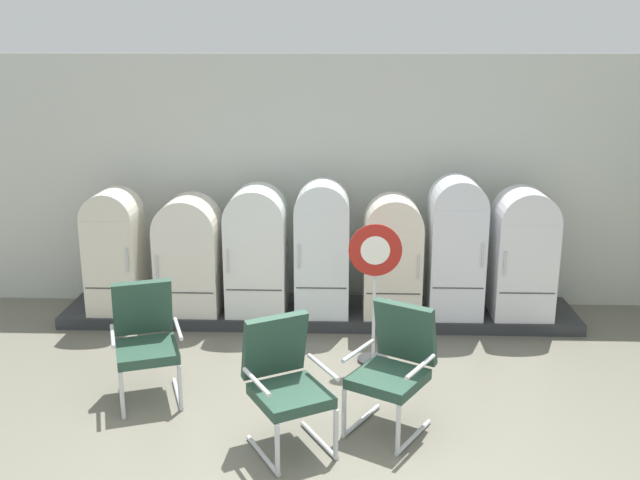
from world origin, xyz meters
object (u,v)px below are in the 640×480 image
at_px(refrigerator_0, 115,247).
at_px(refrigerator_3, 322,244).
at_px(refrigerator_2, 257,246).
at_px(armchair_left, 145,336).
at_px(armchair_center, 285,378).
at_px(refrigerator_4, 393,253).
at_px(armchair_right, 394,363).
at_px(refrigerator_1, 189,252).
at_px(refrigerator_6, 523,249).
at_px(refrigerator_5, 456,243).
at_px(sign_stand, 374,291).

bearing_deg(refrigerator_0, refrigerator_3, -0.07).
height_order(refrigerator_2, refrigerator_3, refrigerator_3).
distance_m(refrigerator_3, armchair_left, 2.46).
bearing_deg(armchair_center, refrigerator_4, 69.10).
bearing_deg(armchair_right, armchair_left, 167.67).
distance_m(refrigerator_0, armchair_right, 3.90).
bearing_deg(armchair_left, refrigerator_2, 67.08).
relative_size(refrigerator_1, refrigerator_3, 0.88).
relative_size(refrigerator_4, armchair_left, 1.30).
xyz_separation_m(refrigerator_0, refrigerator_6, (4.70, 0.02, 0.02)).
bearing_deg(refrigerator_1, refrigerator_0, -178.02).
distance_m(refrigerator_3, refrigerator_4, 0.81).
height_order(refrigerator_0, refrigerator_1, refrigerator_0).
height_order(armchair_right, armchair_center, same).
relative_size(refrigerator_2, refrigerator_3, 0.96).
bearing_deg(refrigerator_5, refrigerator_6, 0.30).
bearing_deg(refrigerator_6, refrigerator_4, -179.06).
relative_size(armchair_right, sign_stand, 0.73).
bearing_deg(refrigerator_5, refrigerator_1, 179.78).
bearing_deg(refrigerator_3, refrigerator_6, 0.63).
relative_size(refrigerator_1, armchair_right, 1.27).
height_order(armchair_left, sign_stand, sign_stand).
bearing_deg(armchair_center, refrigerator_2, 101.41).
height_order(refrigerator_0, armchair_center, refrigerator_0).
height_order(refrigerator_3, refrigerator_6, refrigerator_3).
xyz_separation_m(refrigerator_4, armchair_right, (-0.12, -2.35, -0.28)).
relative_size(refrigerator_2, armchair_center, 1.38).
height_order(refrigerator_1, refrigerator_4, refrigerator_4).
relative_size(armchair_right, armchair_center, 1.00).
bearing_deg(sign_stand, refrigerator_3, 117.94).
bearing_deg(refrigerator_0, armchair_center, -50.54).
bearing_deg(refrigerator_5, armchair_left, -148.72).
distance_m(refrigerator_0, refrigerator_4, 3.22).
bearing_deg(refrigerator_3, refrigerator_5, 0.80).
relative_size(refrigerator_0, armchair_center, 1.34).
bearing_deg(armchair_center, refrigerator_1, 116.33).
height_order(refrigerator_4, sign_stand, refrigerator_4).
xyz_separation_m(refrigerator_1, sign_stand, (2.11, -1.09, -0.07)).
relative_size(refrigerator_1, sign_stand, 0.93).
bearing_deg(sign_stand, armchair_right, -84.51).
bearing_deg(refrigerator_0, refrigerator_5, 0.26).
distance_m(refrigerator_4, refrigerator_6, 1.49).
bearing_deg(armchair_right, refrigerator_5, 70.47).
bearing_deg(armchair_right, sign_stand, 95.49).
relative_size(armchair_left, sign_stand, 0.73).
bearing_deg(refrigerator_2, refrigerator_3, -3.40).
distance_m(armchair_center, sign_stand, 1.80).
bearing_deg(refrigerator_4, refrigerator_1, 179.22).
bearing_deg(refrigerator_1, armchair_right, -46.80).
height_order(refrigerator_1, refrigerator_3, refrigerator_3).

